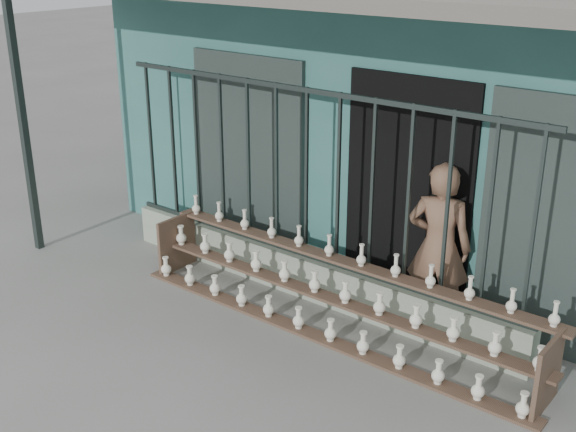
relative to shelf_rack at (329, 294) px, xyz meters
The scene contains 6 objects.
ground 1.13m from the shelf_rack, 124.01° to the right, with size 60.00×60.00×0.00m, color slate.
workshop_building 3.62m from the shelf_rack, 100.05° to the left, with size 7.40×6.60×3.21m.
parapet_wall 0.74m from the shelf_rack, 145.25° to the left, with size 5.00×0.20×0.45m, color #93A18A.
security_fence 1.23m from the shelf_rack, 145.25° to the left, with size 5.00×0.04×1.80m.
shelf_rack is the anchor object (origin of this frame).
elderly_woman 1.15m from the shelf_rack, 40.44° to the left, with size 0.62×0.41×1.69m, color brown.
Camera 1 is at (4.18, -4.26, 3.61)m, focal length 45.00 mm.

